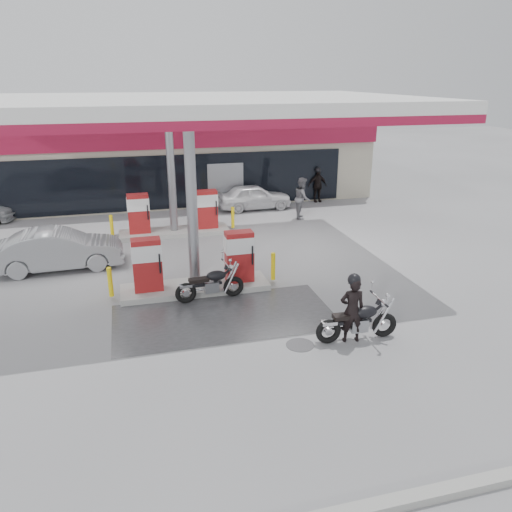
{
  "coord_description": "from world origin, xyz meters",
  "views": [
    {
      "loc": [
        -1.82,
        -12.16,
        6.25
      ],
      "look_at": [
        1.75,
        1.31,
        1.2
      ],
      "focal_mm": 35.0,
      "sensor_mm": 36.0,
      "label": 1
    }
  ],
  "objects": [
    {
      "name": "ground",
      "position": [
        0.0,
        0.0,
        0.0
      ],
      "size": [
        90.0,
        90.0,
        0.0
      ],
      "primitive_type": "plane",
      "color": "gray",
      "rests_on": "ground"
    },
    {
      "name": "wet_patch",
      "position": [
        0.5,
        0.0,
        0.0
      ],
      "size": [
        6.0,
        3.0,
        0.0
      ],
      "primitive_type": "cube",
      "color": "#4C4C4F",
      "rests_on": "ground"
    },
    {
      "name": "drain_cover",
      "position": [
        2.0,
        -2.0,
        0.0
      ],
      "size": [
        0.7,
        0.7,
        0.01
      ],
      "primitive_type": "cylinder",
      "color": "#38383A",
      "rests_on": "ground"
    },
    {
      "name": "store_building",
      "position": [
        0.01,
        15.94,
        2.01
      ],
      "size": [
        22.0,
        8.22,
        4.0
      ],
      "color": "beige",
      "rests_on": "ground"
    },
    {
      "name": "canopy",
      "position": [
        0.0,
        5.0,
        5.27
      ],
      "size": [
        16.0,
        10.02,
        5.51
      ],
      "color": "silver",
      "rests_on": "ground"
    },
    {
      "name": "pump_island_near",
      "position": [
        0.0,
        2.0,
        0.71
      ],
      "size": [
        5.14,
        1.3,
        1.78
      ],
      "color": "#9E9E99",
      "rests_on": "ground"
    },
    {
      "name": "pump_island_far",
      "position": [
        0.0,
        8.0,
        0.71
      ],
      "size": [
        5.14,
        1.3,
        1.78
      ],
      "color": "#9E9E99",
      "rests_on": "ground"
    },
    {
      "name": "main_motorcycle",
      "position": [
        3.48,
        -2.11,
        0.49
      ],
      "size": [
        2.15,
        0.82,
        1.1
      ],
      "rotation": [
        0.0,
        0.0,
        -0.03
      ],
      "color": "black",
      "rests_on": "ground"
    },
    {
      "name": "biker_main",
      "position": [
        3.29,
        -2.1,
        0.85
      ],
      "size": [
        0.67,
        0.49,
        1.7
      ],
      "primitive_type": "imported",
      "rotation": [
        0.0,
        0.0,
        3.0
      ],
      "color": "black",
      "rests_on": "ground"
    },
    {
      "name": "parked_motorcycle",
      "position": [
        0.36,
        1.21,
        0.47
      ],
      "size": [
        2.08,
        0.8,
        1.07
      ],
      "rotation": [
        0.0,
        0.0,
        0.09
      ],
      "color": "black",
      "rests_on": "ground"
    },
    {
      "name": "sedan_white",
      "position": [
        4.29,
        11.2,
        0.62
      ],
      "size": [
        3.64,
        1.51,
        1.23
      ],
      "primitive_type": "imported",
      "rotation": [
        0.0,
        0.0,
        1.59
      ],
      "color": "white",
      "rests_on": "ground"
    },
    {
      "name": "attendant",
      "position": [
        6.0,
        9.0,
        0.95
      ],
      "size": [
        0.97,
        1.1,
        1.9
      ],
      "primitive_type": "imported",
      "rotation": [
        0.0,
        0.0,
        1.25
      ],
      "color": "slate",
      "rests_on": "ground"
    },
    {
      "name": "hatchback_silver",
      "position": [
        -4.19,
        4.99,
        0.69
      ],
      "size": [
        4.26,
        1.61,
        1.39
      ],
      "primitive_type": "imported",
      "rotation": [
        0.0,
        0.0,
        1.61
      ],
      "color": "gray",
      "rests_on": "ground"
    },
    {
      "name": "biker_walking",
      "position": [
        7.85,
        11.8,
        0.86
      ],
      "size": [
        1.01,
        0.42,
        1.72
      ],
      "primitive_type": "imported",
      "rotation": [
        0.0,
        0.0,
        -0.0
      ],
      "color": "black",
      "rests_on": "ground"
    }
  ]
}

